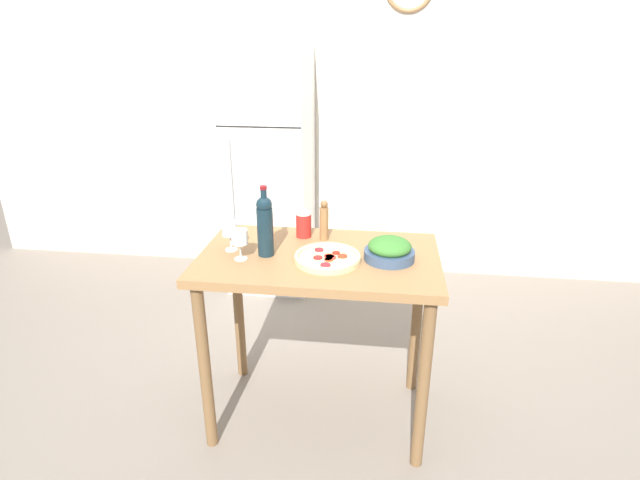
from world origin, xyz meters
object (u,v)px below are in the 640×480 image
Objects in this scene: refrigerator at (270,173)px; wine_glass_far at (230,230)px; salad_bowl at (390,250)px; wine_glass_near at (240,238)px; wine_bottle at (265,224)px; salt_canister at (304,224)px; pepper_mill at (325,221)px; homemade_pizza at (328,257)px.

refrigerator is 12.71× the size of wine_glass_far.
refrigerator is 7.86× the size of salad_bowl.
refrigerator reaches higher than wine_glass_near.
wine_glass_near is (-0.10, -0.06, -0.05)m from wine_bottle.
wine_glass_far is at bearing 168.61° from wine_bottle.
salad_bowl is (0.90, -1.55, 0.07)m from refrigerator.
salt_canister is (0.32, 0.21, -0.04)m from wine_glass_far.
salt_canister is at bearing -70.31° from refrigerator.
pepper_mill is 0.12m from salt_canister.
refrigerator reaches higher than pepper_mill.
pepper_mill is (0.43, 0.19, -0.00)m from wine_glass_far.
wine_glass_far is (-0.07, 0.10, -0.00)m from wine_glass_near.
wine_bottle is 2.34× the size of wine_glass_near.
pepper_mill is 1.54× the size of salt_canister.
wine_glass_near is at bearing -172.92° from salad_bowl.
refrigerator reaches higher than wine_bottle.
wine_glass_near and wine_glass_far have the same top height.
wine_glass_far is at bearing -155.98° from pepper_mill.
wine_bottle is 2.34× the size of wine_glass_far.
wine_glass_far is 0.47× the size of homemade_pizza.
wine_glass_near is at bearing -175.57° from homemade_pizza.
refrigerator is at bearing 113.44° from pepper_mill.
wine_glass_far is at bearing 178.76° from salad_bowl.
wine_glass_near is at bearing -82.01° from refrigerator.
salad_bowl is 0.76× the size of homemade_pizza.
homemade_pizza is at bearing 4.43° from wine_glass_near.
wine_glass_far is 0.48m from homemade_pizza.
homemade_pizza is at bearing -68.63° from refrigerator.
salad_bowl is at bearing 10.82° from homemade_pizza.
pepper_mill is at bearing 42.31° from wine_bottle.
pepper_mill is at bearing 24.02° from wine_glass_far.
refrigerator is 5.44× the size of wine_bottle.
homemade_pizza is (0.29, -0.03, -0.13)m from wine_bottle.
wine_glass_far is at bearing 126.63° from wine_glass_near.
salt_canister is (0.24, 0.31, -0.04)m from wine_glass_near.
refrigerator is 1.72m from homemade_pizza.
homemade_pizza is at bearing -8.36° from wine_glass_far.
wine_glass_near is at bearing -148.37° from wine_bottle.
pepper_mill is 0.67× the size of homemade_pizza.
wine_bottle is 1.45× the size of salad_bowl.
wine_bottle is 1.10× the size of homemade_pizza.
wine_bottle reaches higher than salt_canister.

